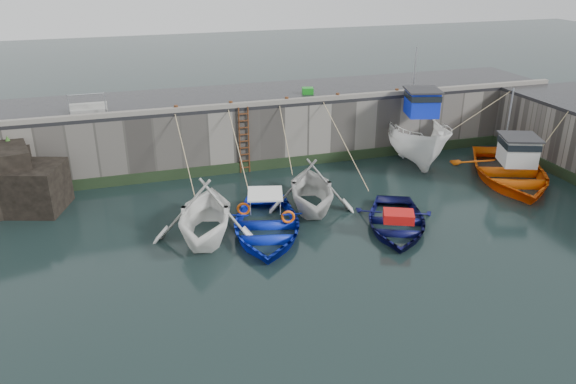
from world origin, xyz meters
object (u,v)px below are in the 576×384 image
object	(u,v)px
bollard_d	(338,96)
bollard_e	(397,91)
ladder	(244,141)
bollard_b	(231,104)
boat_far_white	(416,136)
boat_near_white	(206,236)
boat_near_blue	(266,233)
boat_near_blacktrim	(311,207)
fish_crate	(308,91)
boat_far_orange	(510,171)
boat_near_navy	(395,227)
bollard_c	(287,100)
bollard_a	(176,108)

from	to	relation	value
bollard_d	bollard_e	size ratio (longest dim) A/B	1.00
ladder	bollard_b	bearing A→B (deg)	146.14
boat_far_white	bollard_d	bearing A→B (deg)	-178.27
boat_far_white	boat_near_white	bearing A→B (deg)	-140.28
boat_near_blue	boat_near_blacktrim	world-z (taller)	boat_near_blacktrim
ladder	fish_crate	bearing A→B (deg)	25.25
ladder	fish_crate	size ratio (longest dim) A/B	5.78
boat_far_orange	boat_near_blue	bearing A→B (deg)	-151.09
ladder	boat_near_navy	xyz separation A→B (m)	(4.19, -7.43, -1.59)
bollard_c	bollard_e	bearing A→B (deg)	0.00
ladder	fish_crate	world-z (taller)	fish_crate
boat_far_orange	bollard_e	world-z (taller)	boat_far_orange
boat_near_white	boat_near_blacktrim	bearing A→B (deg)	31.55
ladder	bollard_e	bearing A→B (deg)	2.40
boat_near_blue	bollard_a	size ratio (longest dim) A/B	19.22
bollard_c	bollard_e	world-z (taller)	same
bollard_b	bollard_c	distance (m)	2.70
bollard_a	bollard_d	size ratio (longest dim) A/B	1.00
boat_near_blue	bollard_d	xyz separation A→B (m)	(5.51, 6.73, 3.30)
ladder	bollard_a	size ratio (longest dim) A/B	11.43
fish_crate	boat_near_blue	bearing A→B (deg)	-105.75
boat_near_blacktrim	bollard_b	bearing A→B (deg)	127.27
boat_near_white	boat_near_navy	world-z (taller)	boat_near_white
boat_near_navy	boat_far_white	size ratio (longest dim) A/B	0.62
boat_near_white	bollard_a	size ratio (longest dim) A/B	17.00
boat_near_blacktrim	bollard_a	distance (m)	7.65
boat_far_orange	boat_far_white	bearing A→B (deg)	144.64
ladder	bollard_d	size ratio (longest dim) A/B	11.43
fish_crate	bollard_b	distance (m)	4.49
ladder	boat_near_blue	world-z (taller)	ladder
boat_near_blacktrim	boat_far_white	bearing A→B (deg)	44.49
boat_near_white	bollard_c	size ratio (longest dim) A/B	17.00
boat_near_blacktrim	boat_far_white	distance (m)	8.30
boat_near_blacktrim	bollard_d	bearing A→B (deg)	72.47
ladder	bollard_e	size ratio (longest dim) A/B	11.43
bollard_d	bollard_b	bearing A→B (deg)	180.00
fish_crate	bollard_e	distance (m)	4.48
boat_far_orange	bollard_d	bearing A→B (deg)	164.07
bollard_c	bollard_d	distance (m)	2.60
boat_far_white	boat_far_orange	bearing A→B (deg)	-41.16
boat_near_white	bollard_b	world-z (taller)	bollard_b
boat_near_blacktrim	boat_near_white	bearing A→B (deg)	-150.44
bollard_d	bollard_e	bearing A→B (deg)	0.00
boat_near_navy	fish_crate	world-z (taller)	fish_crate
boat_near_blue	boat_near_navy	bearing A→B (deg)	2.57
boat_far_white	bollard_d	xyz separation A→B (m)	(-3.96, 0.92, 2.14)
boat_near_white	bollard_a	world-z (taller)	bollard_a
bollard_a	bollard_e	bearing A→B (deg)	0.00
boat_near_blacktrim	fish_crate	xyz separation A→B (m)	(2.08, 6.51, 3.31)
boat_far_white	bollard_b	size ratio (longest dim) A/B	27.11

